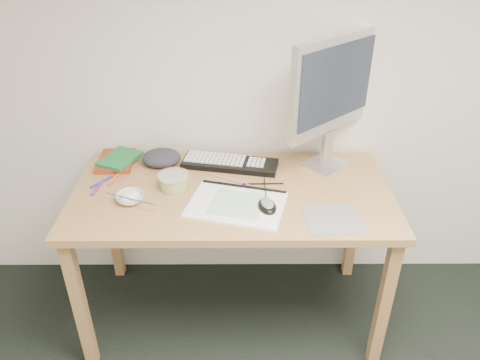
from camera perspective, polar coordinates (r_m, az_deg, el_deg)
The scene contains 18 objects.
desk at distance 2.10m, azimuth -0.96°, elevation -3.19°, with size 1.40×0.70×0.75m.
mousepad at distance 1.91m, azimuth 11.27°, elevation -4.74°, with size 0.22×0.20×0.00m, color slate.
sketchpad at distance 1.95m, azimuth -0.44°, elevation -3.06°, with size 0.39×0.28×0.01m, color silver.
keyboard at distance 2.23m, azimuth -1.23°, elevation 2.00°, with size 0.45×0.14×0.03m, color black.
monitor at distance 2.13m, azimuth 11.30°, elevation 10.92°, with size 0.42×0.38×0.62m.
mouse at distance 1.91m, azimuth 3.34°, elevation -2.90°, with size 0.07×0.12×0.04m, color black.
rice_bowl at distance 2.02m, azimuth -13.25°, elevation -2.15°, with size 0.12×0.12×0.04m, color white.
chopsticks at distance 1.98m, azimuth -13.27°, elevation -2.24°, with size 0.02×0.02×0.24m, color silver.
fruit_tub at distance 2.07m, azimuth -8.07°, elevation -0.16°, with size 0.14×0.14×0.07m, color gold.
book_red at distance 2.34m, azimuth -14.85°, elevation 2.25°, with size 0.17×0.22×0.02m, color maroon.
book_green at distance 2.31m, azimuth -14.45°, elevation 2.54°, with size 0.14×0.19×0.02m, color #1A6931.
cloth_lump at distance 2.28m, azimuth -9.55°, elevation 2.68°, with size 0.16×0.13×0.06m, color #282B30.
pencil_pink at distance 2.12m, azimuth -1.02°, elevation 0.01°, with size 0.01×0.01×0.19m, color pink.
pencil_tan at distance 2.06m, azimuth -0.95°, elevation -1.09°, with size 0.01×0.01×0.19m, color tan.
pencil_black at distance 2.10m, azimuth 2.81°, elevation -0.45°, with size 0.01×0.01×0.18m, color black.
marker_blue at distance 2.20m, azimuth -16.53°, elevation -0.19°, with size 0.01×0.01×0.12m, color #222BB9.
marker_orange at distance 2.21m, azimuth -14.96°, elevation 0.34°, with size 0.01×0.01×0.14m, color #E3581A.
marker_purple at distance 2.16m, azimuth -16.97°, elevation -0.86°, with size 0.01×0.01×0.12m, color #6D2484.
Camera 1 is at (-0.24, -0.30, 1.85)m, focal length 35.00 mm.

